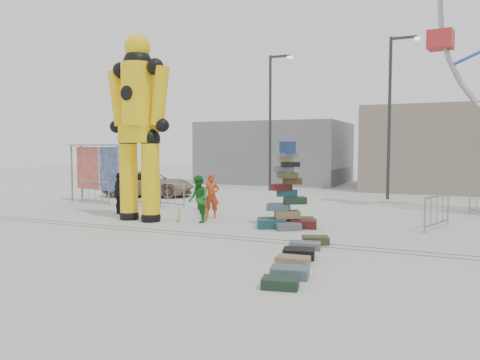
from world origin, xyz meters
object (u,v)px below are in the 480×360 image
at_px(barricade_wheel_front, 437,212).
at_px(barricade_dummy_c, 167,195).
at_px(crash_test_dummy, 139,120).
at_px(parked_suv, 149,184).
at_px(pedestrian_green, 198,199).
at_px(suitcase_tower, 287,203).
at_px(pedestrian_black, 119,193).
at_px(lamp_post_right, 391,109).
at_px(lamp_post_left, 272,116).
at_px(pedestrian_red, 211,196).
at_px(steamer_trunk, 193,215).
at_px(banner_scaffold, 99,159).
at_px(barricade_dummy_a, 95,192).
at_px(barricade_dummy_b, 143,194).

bearing_deg(barricade_wheel_front, barricade_dummy_c, 102.89).
distance_m(crash_test_dummy, parked_suv, 8.80).
height_order(pedestrian_green, parked_suv, pedestrian_green).
xyz_separation_m(suitcase_tower, pedestrian_black, (-6.88, 0.20, 0.03)).
height_order(lamp_post_right, lamp_post_left, same).
bearing_deg(suitcase_tower, pedestrian_red, 144.41).
xyz_separation_m(steamer_trunk, barricade_dummy_c, (-2.90, 2.88, 0.33)).
bearing_deg(lamp_post_right, barricade_dummy_c, -140.04).
bearing_deg(pedestrian_black, parked_suv, -32.47).
distance_m(banner_scaffold, pedestrian_green, 7.50).
height_order(lamp_post_right, steamer_trunk, lamp_post_right).
distance_m(barricade_dummy_a, barricade_dummy_b, 2.42).
bearing_deg(lamp_post_left, parked_suv, -130.81).
distance_m(lamp_post_right, banner_scaffold, 14.29).
height_order(barricade_dummy_a, pedestrian_black, pedestrian_black).
bearing_deg(pedestrian_red, pedestrian_black, 167.30).
height_order(lamp_post_right, pedestrian_green, lamp_post_right).
relative_size(steamer_trunk, barricade_wheel_front, 0.46).
xyz_separation_m(lamp_post_left, banner_scaffold, (-5.06, -9.27, -2.42)).
bearing_deg(lamp_post_right, parked_suv, -163.00).
bearing_deg(barricade_dummy_c, steamer_trunk, -31.54).
bearing_deg(pedestrian_green, pedestrian_black, -144.36).
relative_size(lamp_post_left, crash_test_dummy, 1.19).
distance_m(suitcase_tower, steamer_trunk, 3.45).
height_order(banner_scaffold, steamer_trunk, banner_scaffold).
height_order(lamp_post_left, parked_suv, lamp_post_left).
height_order(lamp_post_right, parked_suv, lamp_post_right).
bearing_deg(barricade_dummy_b, pedestrian_red, -16.79).
distance_m(steamer_trunk, barricade_dummy_a, 7.02).
bearing_deg(pedestrian_black, barricade_dummy_c, -70.34).
relative_size(lamp_post_left, suitcase_tower, 2.87).
relative_size(steamer_trunk, barricade_dummy_b, 0.46).
xyz_separation_m(lamp_post_right, barricade_dummy_c, (-8.49, -7.12, -3.93)).
bearing_deg(barricade_wheel_front, barricade_dummy_b, 103.52).
height_order(barricade_dummy_c, pedestrian_red, pedestrian_red).
bearing_deg(parked_suv, pedestrian_black, -170.48).
xyz_separation_m(barricade_dummy_a, barricade_wheel_front, (14.45, -0.80, 0.00)).
relative_size(suitcase_tower, parked_suv, 0.58).
bearing_deg(lamp_post_right, steamer_trunk, -119.22).
bearing_deg(barricade_dummy_c, parked_suv, 147.20).
distance_m(suitcase_tower, pedestrian_green, 3.10).
relative_size(crash_test_dummy, barricade_dummy_b, 3.36).
bearing_deg(suitcase_tower, pedestrian_black, 156.37).
height_order(lamp_post_left, barricade_wheel_front, lamp_post_left).
xyz_separation_m(barricade_wheel_front, pedestrian_black, (-11.38, -1.34, 0.26)).
height_order(lamp_post_left, crash_test_dummy, lamp_post_left).
relative_size(lamp_post_right, barricade_dummy_a, 4.00).
distance_m(suitcase_tower, banner_scaffold, 10.27).
bearing_deg(banner_scaffold, crash_test_dummy, -21.37).
relative_size(lamp_post_right, crash_test_dummy, 1.19).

